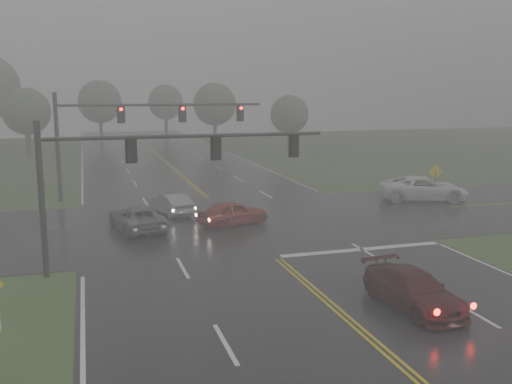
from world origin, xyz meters
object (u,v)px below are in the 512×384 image
object	(u,v)px
signal_gantry_near	(136,164)
signal_gantry_far	(125,124)
sedan_red	(233,225)
sedan_silver	(172,214)
car_grey	(137,230)
pickup_white	(423,200)
sedan_maroon	(412,308)

from	to	relation	value
signal_gantry_near	signal_gantry_far	xyz separation A→B (m)	(0.77, 17.16, 0.75)
sedan_red	sedan_silver	xyz separation A→B (m)	(-2.97, 3.97, 0.00)
sedan_red	car_grey	world-z (taller)	sedan_red
signal_gantry_near	pickup_white	bearing A→B (deg)	25.89
signal_gantry_far	car_grey	bearing A→B (deg)	-91.39
sedan_silver	car_grey	xyz separation A→B (m)	(-2.51, -3.60, 0.00)
car_grey	signal_gantry_far	bearing A→B (deg)	-102.54
signal_gantry_far	sedan_maroon	bearing A→B (deg)	-71.51
sedan_red	sedan_silver	world-z (taller)	sedan_red
sedan_maroon	car_grey	bearing A→B (deg)	115.64
sedan_red	signal_gantry_near	bearing A→B (deg)	121.73
signal_gantry_near	sedan_silver	bearing A→B (deg)	74.18
signal_gantry_far	signal_gantry_near	bearing A→B (deg)	-92.56
pickup_white	signal_gantry_near	distance (m)	23.72
car_grey	signal_gantry_far	xyz separation A→B (m)	(0.24, 10.04, 5.40)
sedan_maroon	signal_gantry_near	xyz separation A→B (m)	(-9.04, 7.56, 4.65)
sedan_maroon	pickup_white	bearing A→B (deg)	51.67
sedan_maroon	pickup_white	size ratio (longest dim) A/B	0.76
pickup_white	car_grey	bearing A→B (deg)	118.07
sedan_red	signal_gantry_far	xyz separation A→B (m)	(-5.23, 10.42, 5.40)
pickup_white	signal_gantry_near	world-z (taller)	signal_gantry_near
sedan_silver	signal_gantry_far	world-z (taller)	signal_gantry_far
car_grey	pickup_white	bearing A→B (deg)	177.32
pickup_white	sedan_silver	bearing A→B (deg)	107.80
pickup_white	signal_gantry_far	distance (m)	22.01
car_grey	pickup_white	distance (m)	20.63
car_grey	sedan_silver	bearing A→B (deg)	-136.06
sedan_silver	signal_gantry_far	distance (m)	8.71
car_grey	signal_gantry_near	bearing A→B (deg)	74.65
sedan_maroon	signal_gantry_near	size ratio (longest dim) A/B	0.37
signal_gantry_near	signal_gantry_far	distance (m)	17.20
sedan_red	pickup_white	distance (m)	15.31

